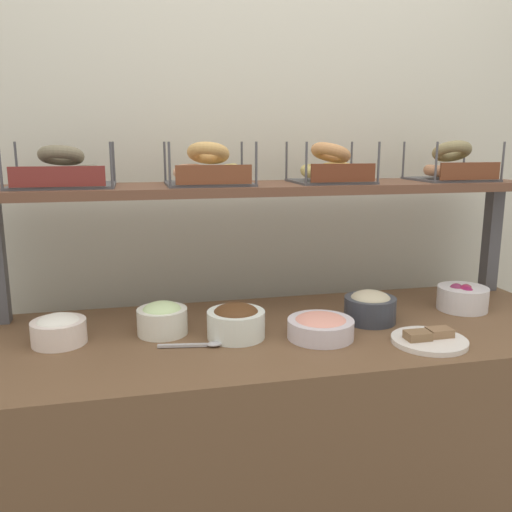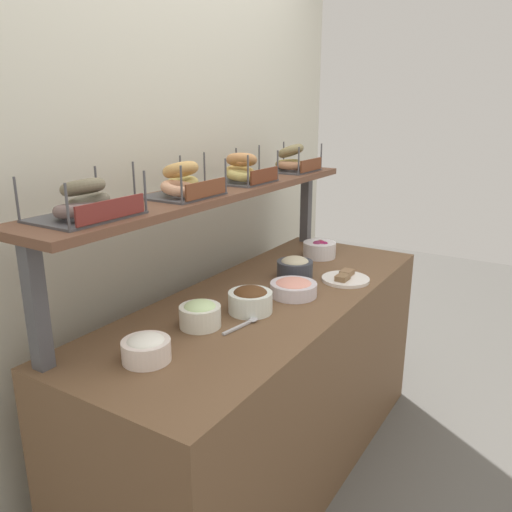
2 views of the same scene
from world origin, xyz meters
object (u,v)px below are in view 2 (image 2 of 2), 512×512
object	(u,v)px
bagel_basket_plain	(181,184)
bagel_basket_sesame	(242,172)
bowl_chocolate_spread	(250,300)
bagel_basket_everything	(291,162)
serving_plate_white	(345,278)
bagel_basket_poppy	(85,203)
serving_spoon_near_plate	(246,323)
bowl_beet_salad	(320,249)
bowl_lox_spread	(293,288)
bowl_cream_cheese	(146,348)
bowl_scallion_spread	(200,314)
bowl_tuna_salad	(295,267)

from	to	relation	value
bagel_basket_plain	bagel_basket_sesame	size ratio (longest dim) A/B	1.01
bowl_chocolate_spread	bagel_basket_everything	xyz separation A→B (m)	(0.86, 0.30, 0.43)
serving_plate_white	bagel_basket_poppy	distance (m)	1.22
bagel_basket_plain	bagel_basket_poppy	bearing A→B (deg)	178.81
serving_spoon_near_plate	bagel_basket_poppy	xyz separation A→B (m)	(-0.38, 0.36, 0.47)
bowl_beet_salad	bagel_basket_sesame	distance (m)	0.64
bowl_lox_spread	bowl_chocolate_spread	size ratio (longest dim) A/B	1.15
bagel_basket_everything	bowl_lox_spread	bearing A→B (deg)	-150.17
serving_spoon_near_plate	bagel_basket_sesame	xyz separation A→B (m)	(0.51, 0.35, 0.47)
bowl_chocolate_spread	bowl_cream_cheese	distance (m)	0.51
serving_spoon_near_plate	bagel_basket_plain	distance (m)	0.59
bowl_chocolate_spread	bowl_scallion_spread	bearing A→B (deg)	159.08
bowl_chocolate_spread	bagel_basket_poppy	distance (m)	0.72
bagel_basket_sesame	bagel_basket_plain	bearing A→B (deg)	-179.72
bowl_cream_cheese	bowl_tuna_salad	size ratio (longest dim) A/B	0.94
bowl_lox_spread	serving_spoon_near_plate	distance (m)	0.36
bowl_cream_cheese	bagel_basket_everything	size ratio (longest dim) A/B	0.57
serving_plate_white	bagel_basket_sesame	size ratio (longest dim) A/B	0.78
bowl_chocolate_spread	bowl_tuna_salad	xyz separation A→B (m)	(0.45, 0.04, 0.00)
bowl_scallion_spread	bowl_chocolate_spread	distance (m)	0.23
bowl_lox_spread	bowl_beet_salad	world-z (taller)	bowl_beet_salad
bowl_chocolate_spread	bagel_basket_poppy	size ratio (longest dim) A/B	0.54
bagel_basket_sesame	bowl_chocolate_spread	bearing A→B (deg)	-143.17
bagel_basket_plain	bowl_lox_spread	bearing A→B (deg)	-51.72
bowl_chocolate_spread	bagel_basket_everything	bearing A→B (deg)	18.92
bowl_chocolate_spread	bowl_beet_salad	world-z (taller)	bowl_chocolate_spread
bagel_basket_everything	bowl_chocolate_spread	bearing A→B (deg)	-161.08
bowl_chocolate_spread	bowl_beet_salad	xyz separation A→B (m)	(0.81, 0.09, -0.01)
bowl_lox_spread	serving_plate_white	world-z (taller)	bowl_lox_spread
bowl_lox_spread	bagel_basket_plain	size ratio (longest dim) A/B	0.70
bowl_scallion_spread	bagel_basket_everything	size ratio (longest dim) A/B	0.56
bowl_scallion_spread	bagel_basket_poppy	distance (m)	0.56
serving_plate_white	bagel_basket_poppy	bearing A→B (deg)	155.25
bowl_scallion_spread	bagel_basket_everything	world-z (taller)	bagel_basket_everything
bowl_beet_salad	bagel_basket_plain	size ratio (longest dim) A/B	0.61
bagel_basket_poppy	bagel_basket_everything	size ratio (longest dim) A/B	1.18
bowl_tuna_salad	bagel_basket_plain	bearing A→B (deg)	152.63
serving_plate_white	bagel_basket_everything	world-z (taller)	bagel_basket_everything
bowl_tuna_salad	bagel_basket_poppy	bearing A→B (deg)	164.63
bagel_basket_poppy	bagel_basket_plain	size ratio (longest dim) A/B	1.13
bagel_basket_plain	bowl_cream_cheese	bearing A→B (deg)	-154.27
bowl_beet_salad	bagel_basket_poppy	world-z (taller)	bagel_basket_poppy
bowl_lox_spread	bagel_basket_plain	bearing A→B (deg)	128.28
bowl_scallion_spread	bagel_basket_plain	size ratio (longest dim) A/B	0.54
bowl_scallion_spread	bowl_cream_cheese	distance (m)	0.30
bowl_cream_cheese	bowl_beet_salad	distance (m)	1.32
bowl_cream_cheese	bagel_basket_poppy	world-z (taller)	bagel_basket_poppy
bagel_basket_poppy	bagel_basket_sesame	xyz separation A→B (m)	(0.89, -0.01, 0.00)
bowl_beet_salad	serving_spoon_near_plate	bearing A→B (deg)	-171.16
bagel_basket_everything	serving_plate_white	bearing A→B (deg)	-125.02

